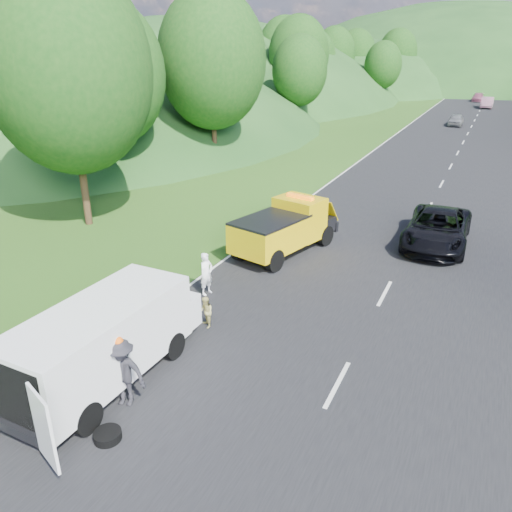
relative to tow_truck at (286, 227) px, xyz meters
The scene contains 16 objects.
ground 6.62m from the tow_truck, 73.05° to the right, with size 320.00×320.00×0.00m, color #38661E.
road_surface 34.14m from the tow_truck, 81.74° to the left, with size 14.00×200.00×0.02m, color black.
tree_line_left 56.43m from the tow_truck, 107.64° to the left, with size 14.00×140.00×14.00m, color #295017, non-canonical shape.
hills_backdrop 128.74m from the tow_truck, 86.26° to the left, with size 201.00×288.60×44.00m, color #2D5B23, non-canonical shape.
tow_truck is the anchor object (origin of this frame).
white_van 10.69m from the tow_truck, 94.19° to the right, with size 3.56×6.55×2.31m.
woman 5.29m from the tow_truck, 101.54° to the right, with size 0.59×0.43×1.60m, color white.
child 7.23m from the tow_truck, 88.71° to the right, with size 0.51×0.40×1.06m, color tan.
worker 11.36m from the tow_truck, 88.74° to the right, with size 1.20×0.69×1.86m, color black.
suitcase 7.32m from the tow_truck, 110.11° to the right, with size 0.39×0.22×0.63m, color #63604A.
spare_tire 12.57m from the tow_truck, 86.82° to the right, with size 0.65×0.65×0.20m, color black.
passing_suv 7.13m from the tow_truck, 32.31° to the left, with size 2.68×5.81×1.62m, color black.
dist_car_a 45.76m from the tow_truck, 86.10° to the left, with size 1.58×3.91×1.33m, color #56585C.
dist_car_b 68.58m from the tow_truck, 85.29° to the left, with size 1.70×4.87×1.61m, color #81566A.
dist_car_c 79.04m from the tow_truck, 87.24° to the left, with size 1.87×4.60×1.34m, color #84425A.
dist_car_d 104.36m from the tow_truck, 85.93° to the left, with size 1.58×3.91×1.33m, color #3D7867.
Camera 1 is at (5.76, -12.96, 8.36)m, focal length 35.00 mm.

